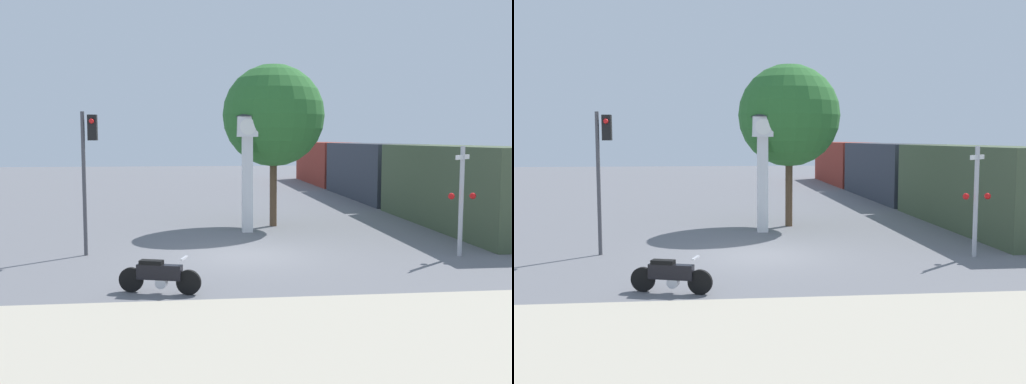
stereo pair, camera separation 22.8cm
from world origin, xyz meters
TOP-DOWN VIEW (x-y plane):
  - ground_plane at (0.00, 0.00)m, footprint 120.00×120.00m
  - sidewalk_strip at (0.00, -8.14)m, footprint 36.00×6.00m
  - motorcycle at (-2.47, -4.14)m, footprint 1.98×0.73m
  - clock_tower at (0.51, 4.65)m, footprint 0.94×0.94m
  - freight_train at (9.43, 16.97)m, footprint 2.80×35.40m
  - traffic_light at (-4.90, 0.66)m, footprint 0.50×0.35m
  - railroad_crossing_signal at (6.71, -0.78)m, footprint 0.90×0.82m
  - street_tree at (1.74, 6.04)m, footprint 4.25×4.25m

SIDE VIEW (x-z plane):
  - ground_plane at x=0.00m, z-range 0.00..0.00m
  - sidewalk_strip at x=0.00m, z-range 0.00..0.10m
  - motorcycle at x=-2.47m, z-range -0.02..0.88m
  - freight_train at x=9.43m, z-range 0.00..3.40m
  - railroad_crossing_signal at x=6.71m, z-range 0.17..3.64m
  - traffic_light at x=-4.90m, z-range 0.84..5.37m
  - clock_tower at x=0.51m, z-range 0.73..5.48m
  - street_tree at x=1.74m, z-range 1.26..8.04m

